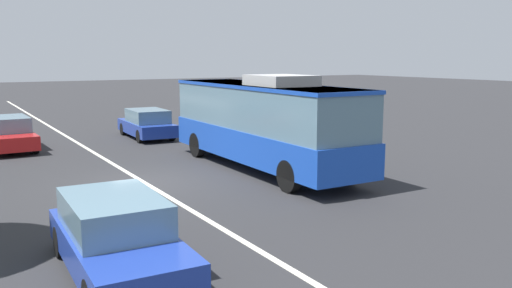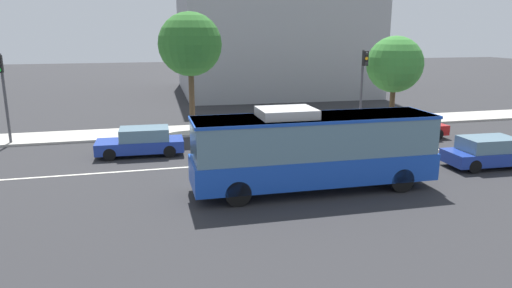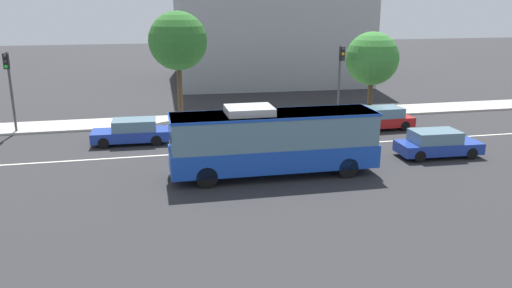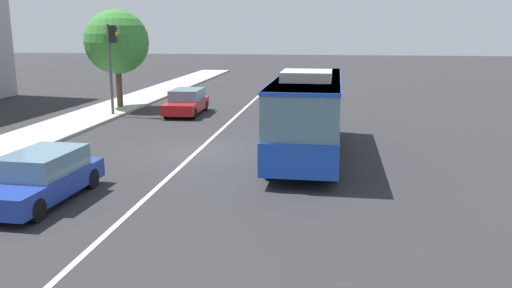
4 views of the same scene
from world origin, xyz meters
TOP-DOWN VIEW (x-y plane):
  - ground_plane at (0.00, 0.00)m, footprint 160.00×160.00m
  - sidewalk_kerb at (0.00, 8.13)m, footprint 80.00×3.21m
  - lane_centre_line at (0.00, 0.00)m, footprint 76.00×0.16m
  - transit_bus at (-0.12, -4.51)m, footprint 10.02×2.59m
  - sedan_blue at (-6.91, 2.91)m, footprint 4.56×1.95m
  - sedan_red at (9.10, 3.02)m, footprint 4.55×1.92m
  - sedan_blue_ahead at (9.40, -3.44)m, footprint 4.57×1.97m
  - traffic_light_near_corner at (7.73, 6.87)m, footprint 0.34×0.62m
  - street_tree_kerbside_left at (10.53, 7.75)m, footprint 3.92×3.92m

SIDE VIEW (x-z plane):
  - ground_plane at x=0.00m, z-range 0.00..0.00m
  - lane_centre_line at x=0.00m, z-range 0.00..0.01m
  - sidewalk_kerb at x=0.00m, z-range 0.00..0.14m
  - sedan_blue at x=-6.91m, z-range -0.01..1.46m
  - sedan_red at x=9.10m, z-range -0.01..1.46m
  - sedan_blue_ahead at x=9.40m, z-range -0.01..1.46m
  - transit_bus at x=-0.12m, z-range 0.08..3.54m
  - traffic_light_near_corner at x=7.73m, z-range 0.96..6.16m
  - street_tree_kerbside_left at x=10.53m, z-range 1.08..7.19m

